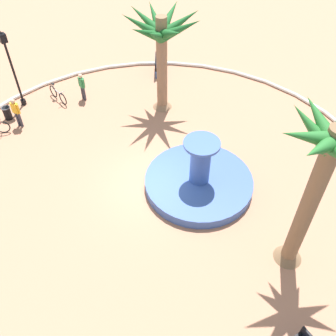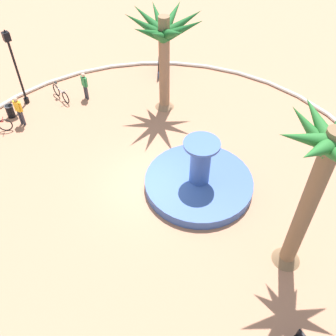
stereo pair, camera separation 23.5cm
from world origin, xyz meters
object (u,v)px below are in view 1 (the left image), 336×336
Objects in this scene: lamppost at (11,64)px; trash_bin at (7,113)px; palm_tree_near_fountain at (161,40)px; bicycle_red_frame at (58,95)px; fountain at (199,181)px; person_cyclist_helmet at (82,85)px; person_cyclist_photo at (16,112)px; bench_east at (159,67)px; palm_tree_by_curb at (324,169)px.

trash_bin is (1.20, 0.72, -2.11)m from lamppost.
bicycle_red_frame is at bearing -46.49° from palm_tree_near_fountain.
palm_tree_near_fountain reaches higher than fountain.
lamppost is 3.71m from person_cyclist_helmet.
bicycle_red_frame is 1.51m from person_cyclist_helmet.
trash_bin is at bearing -4.70° from bicycle_red_frame.
lamppost reaches higher than person_cyclist_helmet.
fountain is at bearing 112.92° from trash_bin.
palm_tree_near_fountain is at bearing 137.69° from lamppost.
lamppost is (5.73, -5.22, -1.41)m from palm_tree_near_fountain.
lamppost is 2.64× the size of person_cyclist_helmet.
bicycle_red_frame is (-2.88, 0.24, -0.00)m from trash_bin.
trash_bin is 1.17m from person_cyclist_photo.
person_cyclist_photo is at bearing 16.24° from bicycle_red_frame.
fountain is 9.83m from bench_east.
lamppost reaches higher than trash_bin.
person_cyclist_photo is (0.99, 1.73, -1.57)m from lamppost.
trash_bin is (4.30, -14.95, -4.32)m from palm_tree_by_curb.
fountain reaches higher than trash_bin.
fountain reaches higher than bench_east.
palm_tree_by_curb is at bearing 90.08° from fountain.
bicycle_red_frame is (1.41, -9.91, 0.04)m from fountain.
palm_tree_near_fountain is 10.80m from palm_tree_by_curb.
person_cyclist_photo is at bearing 60.28° from lamppost.
bench_east is at bearing 176.27° from person_cyclist_photo.
person_cyclist_helmet is at bearing -49.75° from palm_tree_near_fountain.
person_cyclist_helmet is (0.27, -13.87, -3.80)m from palm_tree_by_curb.
palm_tree_near_fountain is 8.98m from trash_bin.
person_cyclist_photo is at bearing -3.73° from bench_east.
palm_tree_near_fountain is 6.86m from bicycle_red_frame.
bicycle_red_frame is at bearing 150.50° from lamppost.
palm_tree_near_fountain reaches higher than bench_east.
lamppost is 2.53m from trash_bin.
trash_bin is (6.93, -4.50, -3.52)m from palm_tree_near_fountain.
trash_bin is 0.45× the size of person_cyclist_helmet.
palm_tree_near_fountain is 5.10m from bench_east.
palm_tree_near_fountain is 3.30× the size of person_cyclist_helmet.
palm_tree_by_curb is at bearing 106.05° from trash_bin.
fountain is at bearing -89.92° from palm_tree_by_curb.
fountain is at bearing 91.67° from person_cyclist_helmet.
bicycle_red_frame is 1.07× the size of person_cyclist_helmet.
palm_tree_near_fountain is at bearing 146.99° from trash_bin.
fountain is at bearing 98.10° from bicycle_red_frame.
person_cyclist_photo is at bearing -27.42° from palm_tree_near_fountain.
person_cyclist_helmet is (-2.83, 1.79, -1.59)m from lamppost.
person_cyclist_helmet is (-1.15, 0.84, 0.52)m from bicycle_red_frame.
lamppost is 2.58× the size of person_cyclist_photo.
person_cyclist_photo is (6.72, -3.49, -2.98)m from palm_tree_near_fountain.
palm_tree_near_fountain is at bearing 130.25° from person_cyclist_helmet.
palm_tree_near_fountain is at bearing 152.58° from person_cyclist_photo.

